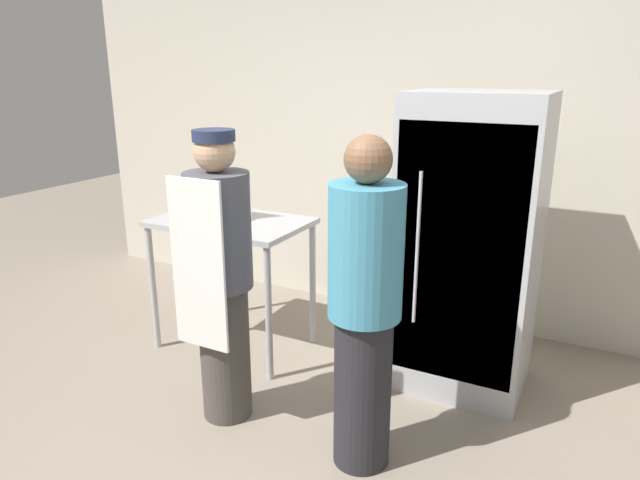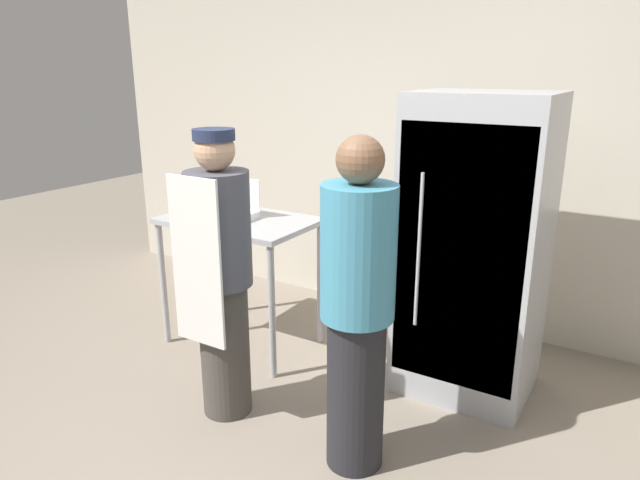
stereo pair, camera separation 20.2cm
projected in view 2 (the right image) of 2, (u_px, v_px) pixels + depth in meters
back_wall at (442, 143)px, 4.24m from camera, size 6.40×0.12×2.77m
refrigerator at (474, 249)px, 3.34m from camera, size 0.77×0.68×1.80m
prep_counter at (240, 235)px, 3.94m from camera, size 1.03×0.66×0.93m
donut_box at (235, 212)px, 3.86m from camera, size 0.26×0.22×0.27m
blender_pitcher at (228, 193)px, 4.13m from camera, size 0.12×0.12×0.26m
person_baker at (220, 274)px, 3.10m from camera, size 0.34×0.36×1.63m
person_customer at (357, 308)px, 2.67m from camera, size 0.35×0.35×1.65m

